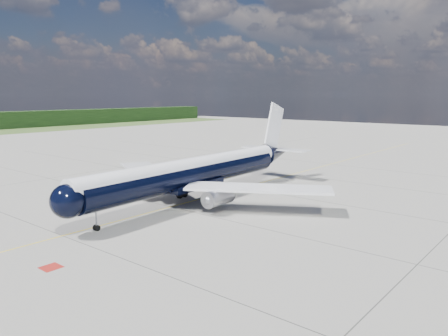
{
  "coord_description": "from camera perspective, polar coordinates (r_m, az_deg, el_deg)",
  "views": [
    {
      "loc": [
        39.71,
        -27.2,
        14.12
      ],
      "look_at": [
        1.34,
        19.06,
        4.0
      ],
      "focal_mm": 35.0,
      "sensor_mm": 36.0,
      "label": 1
    }
  ],
  "objects": [
    {
      "name": "red_marking",
      "position": [
        39.73,
        -21.66,
        -11.96
      ],
      "size": [
        1.6,
        1.6,
        0.01
      ],
      "primitive_type": "cube",
      "color": "maroon",
      "rests_on": "ground"
    },
    {
      "name": "main_airliner",
      "position": [
        58.08,
        -3.51,
        -0.49
      ],
      "size": [
        36.71,
        44.7,
        12.91
      ],
      "rotation": [
        0.0,
        0.0,
        0.04
      ],
      "color": "black",
      "rests_on": "ground"
    },
    {
      "name": "taxiway_centerline",
      "position": [
        67.09,
        2.36,
        -2.6
      ],
      "size": [
        0.16,
        160.0,
        0.01
      ],
      "primitive_type": "cube",
      "color": "yellow",
      "rests_on": "ground"
    },
    {
      "name": "ground",
      "position": [
        71.05,
        4.81,
        -1.94
      ],
      "size": [
        320.0,
        320.0,
        0.0
      ],
      "primitive_type": "plane",
      "color": "gray",
      "rests_on": "ground"
    }
  ]
}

